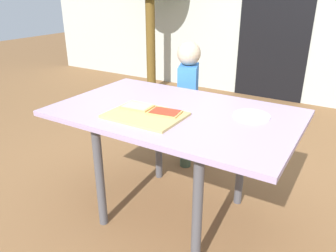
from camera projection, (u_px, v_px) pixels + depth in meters
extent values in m
plane|color=brown|center=(174.00, 212.00, 2.19)|extent=(16.00, 16.00, 0.00)
cube|color=black|center=(275.00, 21.00, 4.08)|extent=(0.90, 0.02, 2.00)
cube|color=#A58FB2|center=(175.00, 113.00, 1.91)|extent=(1.40, 0.87, 0.03)
cylinder|color=#4C4C51|center=(100.00, 176.00, 1.96)|extent=(0.05, 0.05, 0.70)
cylinder|color=#4C4C51|center=(197.00, 212.00, 1.64)|extent=(0.05, 0.05, 0.70)
cylinder|color=#4C4C51|center=(159.00, 137.00, 2.47)|extent=(0.05, 0.05, 0.70)
cylinder|color=#4C4C51|center=(242.00, 158.00, 2.16)|extent=(0.05, 0.05, 0.70)
cube|color=tan|center=(145.00, 115.00, 1.82)|extent=(0.42, 0.31, 0.02)
cube|color=tan|center=(165.00, 113.00, 1.82)|extent=(0.19, 0.14, 0.01)
cube|color=red|center=(165.00, 112.00, 1.81)|extent=(0.17, 0.13, 0.00)
cube|color=tan|center=(137.00, 107.00, 1.91)|extent=(0.18, 0.13, 0.01)
cube|color=beige|center=(137.00, 106.00, 1.91)|extent=(0.16, 0.12, 0.00)
cylinder|color=white|center=(251.00, 116.00, 1.82)|extent=(0.20, 0.20, 0.01)
cylinder|color=#3B4D37|center=(188.00, 131.00, 2.79)|extent=(0.09, 0.09, 0.51)
cylinder|color=#3B4D37|center=(186.00, 138.00, 2.66)|extent=(0.09, 0.09, 0.51)
cube|color=blue|center=(188.00, 86.00, 2.56)|extent=(0.22, 0.27, 0.33)
sphere|color=tan|center=(189.00, 53.00, 2.46)|extent=(0.18, 0.18, 0.18)
cylinder|color=brown|center=(151.00, 41.00, 4.53)|extent=(0.13, 0.13, 1.40)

